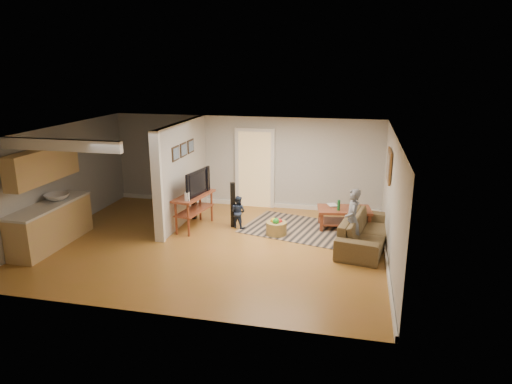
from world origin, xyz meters
The scene contains 11 objects.
ground centered at (0.00, 0.00, 0.00)m, with size 7.50×7.50×0.00m, color olive.
room_shell centered at (-1.07, 0.43, 1.46)m, with size 7.54×6.02×2.52m.
area_rug centered at (1.71, 1.41, 0.01)m, with size 2.48×1.82×0.01m, color black.
sofa centered at (3.30, 0.65, 0.00)m, with size 2.28×0.89×0.67m, color #4E4627.
coffee_table centered at (2.82, 1.71, 0.39)m, with size 1.36×0.91×0.75m.
tv_console centered at (-0.74, 0.93, 0.76)m, with size 0.72×1.39×1.14m.
speaker_left centered at (0.14, 1.20, 0.56)m, with size 0.11×0.11×1.12m, color black.
speaker_right centered at (-0.99, 1.57, 0.54)m, with size 0.11×0.11×1.08m, color black.
toy_basket centered at (1.28, 0.88, 0.18)m, with size 0.48×0.48×0.43m.
child centered at (3.00, 0.38, 0.00)m, with size 0.49×0.32×1.35m, color slate.
toddler centered at (0.28, 1.16, 0.00)m, with size 0.39×0.30×0.81m, color #202C43.
Camera 1 is at (3.00, -9.00, 3.87)m, focal length 32.00 mm.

